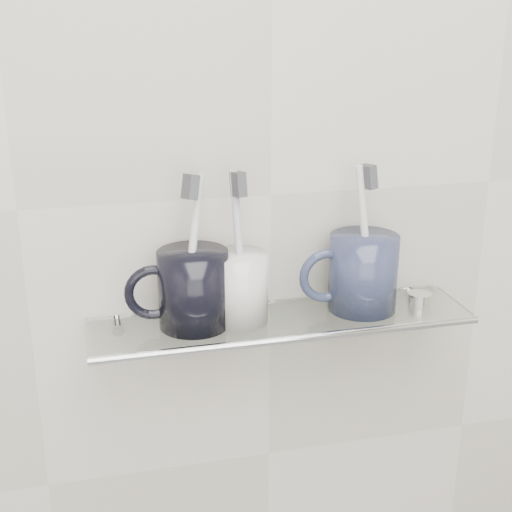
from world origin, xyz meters
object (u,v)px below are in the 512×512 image
object	(u,v)px
mug_left	(194,289)
mug_right	(363,273)
shelf_glass	(282,321)
mug_center	(239,288)

from	to	relation	value
mug_left	mug_right	bearing A→B (deg)	16.53
mug_right	mug_left	bearing A→B (deg)	-161.57
shelf_glass	mug_left	bearing A→B (deg)	177.50
mug_left	mug_center	world-z (taller)	mug_left
mug_left	mug_center	distance (m)	0.06
mug_left	mug_right	xyz separation A→B (m)	(0.23, 0.00, 0.00)
mug_left	mug_right	size ratio (longest dim) A/B	0.97
mug_left	mug_right	distance (m)	0.23
mug_center	mug_right	distance (m)	0.17
shelf_glass	mug_right	world-z (taller)	mug_right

